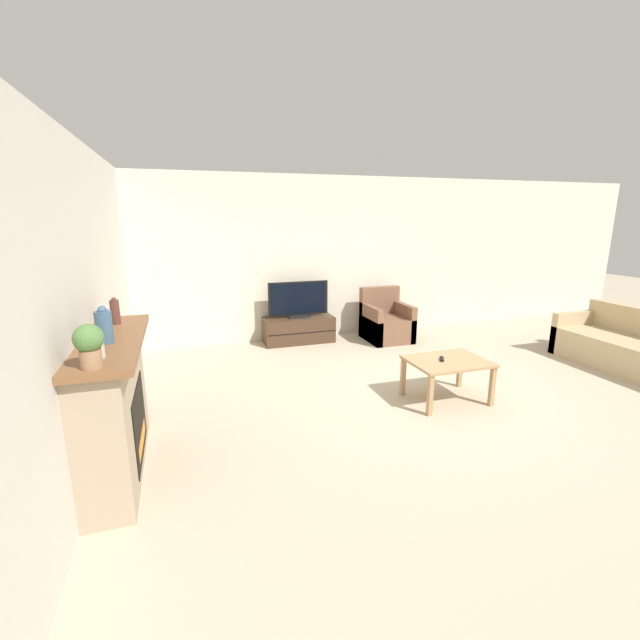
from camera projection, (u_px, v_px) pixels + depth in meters
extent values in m
plane|color=tan|center=(444.00, 397.00, 4.97)|extent=(24.00, 24.00, 0.00)
cube|color=beige|center=(350.00, 257.00, 7.40)|extent=(12.00, 0.06, 2.70)
cube|color=beige|center=(83.00, 302.00, 3.56)|extent=(0.06, 12.00, 2.70)
cube|color=tan|center=(114.00, 409.00, 3.42)|extent=(0.35, 1.50, 1.08)
cube|color=black|center=(140.00, 421.00, 3.51)|extent=(0.01, 0.82, 0.59)
cube|color=orange|center=(142.00, 439.00, 3.55)|extent=(0.01, 0.58, 0.12)
cube|color=brown|center=(110.00, 342.00, 3.30)|extent=(0.47, 1.62, 0.05)
cylinder|color=beige|center=(96.00, 347.00, 2.82)|extent=(0.10, 0.10, 0.15)
sphere|color=beige|center=(95.00, 335.00, 2.80)|extent=(0.05, 0.05, 0.05)
cylinder|color=#385670|center=(104.00, 327.00, 3.15)|extent=(0.12, 0.12, 0.24)
sphere|color=#385670|center=(102.00, 310.00, 3.12)|extent=(0.07, 0.07, 0.07)
cylinder|color=#512D23|center=(115.00, 312.00, 3.71)|extent=(0.08, 0.08, 0.21)
sphere|color=#512D23|center=(114.00, 300.00, 3.69)|extent=(0.04, 0.04, 0.04)
cylinder|color=#936B4C|center=(91.00, 359.00, 2.64)|extent=(0.13, 0.13, 0.12)
sphere|color=#477038|center=(88.00, 338.00, 2.61)|extent=(0.18, 0.18, 0.18)
cube|color=#422D1E|center=(299.00, 330.00, 7.08)|extent=(1.15, 0.45, 0.43)
cube|color=black|center=(303.00, 333.00, 6.87)|extent=(1.13, 0.01, 0.01)
cube|color=black|center=(299.00, 316.00, 7.03)|extent=(0.35, 0.18, 0.04)
cube|color=black|center=(298.00, 298.00, 6.96)|extent=(1.00, 0.03, 0.55)
cube|color=black|center=(299.00, 299.00, 6.94)|extent=(0.92, 0.01, 0.50)
cube|color=brown|center=(387.00, 328.00, 7.21)|extent=(0.70, 0.76, 0.40)
cube|color=brown|center=(379.00, 300.00, 7.39)|extent=(0.70, 0.14, 0.47)
cube|color=brown|center=(371.00, 324.00, 7.09)|extent=(0.10, 0.76, 0.61)
cube|color=brown|center=(403.00, 321.00, 7.27)|extent=(0.10, 0.76, 0.61)
cube|color=#A37F56|center=(448.00, 361.00, 4.79)|extent=(0.86, 0.66, 0.03)
cube|color=#A37F56|center=(430.00, 395.00, 4.46)|extent=(0.05, 0.05, 0.45)
cube|color=#A37F56|center=(492.00, 386.00, 4.70)|extent=(0.05, 0.05, 0.45)
cube|color=#A37F56|center=(403.00, 376.00, 4.99)|extent=(0.05, 0.05, 0.45)
cube|color=#A37F56|center=(460.00, 369.00, 5.23)|extent=(0.05, 0.05, 0.45)
cube|color=black|center=(442.00, 359.00, 4.79)|extent=(0.11, 0.15, 0.02)
cube|color=tan|center=(575.00, 331.00, 6.61)|extent=(0.87, 0.11, 0.63)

